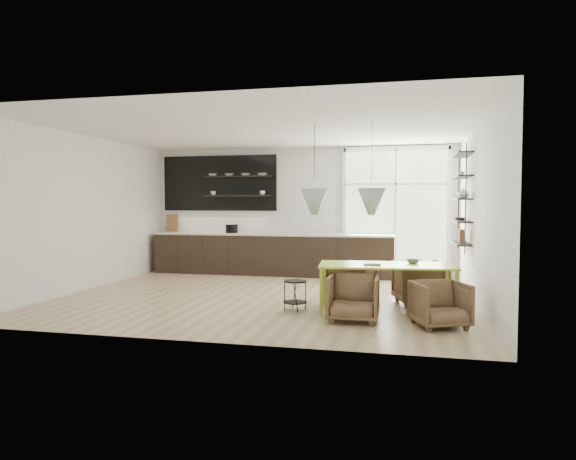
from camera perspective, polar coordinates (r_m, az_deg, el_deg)
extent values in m
cube|color=tan|center=(9.03, -2.51, -7.42)|extent=(7.00, 6.00, 0.01)
cube|color=silver|center=(11.80, 1.36, 2.13)|extent=(7.00, 0.02, 2.90)
cube|color=silver|center=(10.38, -21.50, 1.81)|extent=(0.02, 6.00, 2.90)
cube|color=silver|center=(8.64, 20.46, 1.63)|extent=(0.02, 6.00, 2.90)
cube|color=white|center=(8.98, -2.56, 11.14)|extent=(7.00, 6.00, 0.01)
cube|color=#B2D1A5|center=(11.54, 11.86, 2.05)|extent=(2.20, 0.02, 2.70)
cube|color=white|center=(11.51, 11.85, 2.05)|extent=(2.30, 0.08, 2.80)
cone|color=#ADB4BB|center=(8.19, 2.95, 3.15)|extent=(0.44, 0.44, 0.42)
cone|color=#ADB4BB|center=(8.08, 9.26, 3.12)|extent=(0.44, 0.44, 0.42)
cylinder|color=black|center=(8.23, 2.97, 8.76)|extent=(0.01, 0.01, 0.89)
cylinder|color=black|center=(8.12, 9.31, 8.80)|extent=(0.01, 0.01, 0.89)
cube|color=black|center=(11.67, -1.87, -2.79)|extent=(5.50, 0.65, 0.90)
cube|color=beige|center=(11.64, -1.87, -0.49)|extent=(5.54, 0.69, 0.04)
cube|color=silver|center=(11.93, -1.48, 0.94)|extent=(5.50, 0.02, 0.55)
cube|color=black|center=(12.32, -7.63, 5.17)|extent=(2.80, 0.06, 1.30)
cube|color=black|center=(12.02, -5.63, 5.95)|extent=(1.60, 0.28, 0.03)
cube|color=black|center=(12.01, -5.62, 3.81)|extent=(1.60, 0.28, 0.03)
cube|color=brown|center=(12.73, -12.76, 0.77)|extent=(0.30, 0.10, 0.42)
cylinder|color=silver|center=(11.53, 2.58, 0.47)|extent=(0.02, 0.02, 0.40)
imported|color=white|center=(12.23, -8.31, 6.08)|extent=(0.22, 0.22, 0.05)
imported|color=white|center=(12.09, -6.54, 6.13)|extent=(0.22, 0.22, 0.05)
imported|color=white|center=(11.96, -4.72, 6.17)|extent=(0.22, 0.22, 0.05)
imported|color=white|center=(11.85, -2.87, 6.21)|extent=(0.22, 0.22, 0.05)
imported|color=white|center=(12.21, -8.30, 4.07)|extent=(0.12, 0.12, 0.10)
imported|color=white|center=(11.83, -2.86, 4.14)|extent=(0.12, 0.12, 0.10)
cylinder|color=black|center=(11.95, -6.28, 0.10)|extent=(0.28, 0.28, 0.17)
cube|color=black|center=(9.22, 19.14, 3.28)|extent=(0.02, 0.02, 1.90)
cube|color=black|center=(10.41, 18.43, 3.24)|extent=(0.02, 0.02, 1.90)
cube|color=black|center=(9.84, 18.68, -1.40)|extent=(0.26, 1.20, 0.02)
cube|color=black|center=(9.82, 18.72, 0.93)|extent=(0.26, 1.20, 0.02)
cube|color=black|center=(9.81, 18.76, 3.26)|extent=(0.26, 1.20, 0.02)
cube|color=black|center=(9.82, 18.80, 5.59)|extent=(0.26, 1.20, 0.03)
cube|color=black|center=(9.85, 18.84, 7.92)|extent=(0.26, 1.20, 0.03)
imported|color=white|center=(9.56, 18.92, 3.92)|extent=(0.18, 0.18, 0.19)
imported|color=#333338|center=(10.02, 18.61, 1.19)|extent=(0.22, 0.22, 0.05)
imported|color=white|center=(9.93, 18.75, 5.91)|extent=(0.10, 0.10, 0.09)
cube|color=brown|center=(9.73, 18.75, -0.67)|extent=(0.10, 0.18, 0.24)
cube|color=#ADDA2A|center=(7.77, 10.88, -3.87)|extent=(2.05, 1.08, 0.03)
cube|color=#ADDA2A|center=(7.42, 3.70, -6.96)|extent=(0.05, 0.05, 0.69)
cube|color=#ADDA2A|center=(8.21, 4.06, -6.00)|extent=(0.05, 0.05, 0.69)
cube|color=#ADDA2A|center=(7.54, 18.26, -6.94)|extent=(0.05, 0.05, 0.69)
cube|color=#ADDA2A|center=(8.32, 17.21, -6.00)|extent=(0.05, 0.05, 0.69)
imported|color=brown|center=(8.61, 7.09, -5.71)|extent=(0.86, 0.87, 0.66)
imported|color=brown|center=(8.57, 14.41, -5.66)|extent=(0.93, 0.94, 0.70)
imported|color=brown|center=(7.19, 7.27, -7.49)|extent=(0.70, 0.72, 0.64)
imported|color=brown|center=(7.08, 16.53, -7.92)|extent=(0.84, 0.85, 0.61)
cylinder|color=black|center=(7.80, 0.80, -5.71)|extent=(0.34, 0.34, 0.02)
cylinder|color=black|center=(7.85, 0.80, -8.01)|extent=(0.36, 0.36, 0.02)
cylinder|color=black|center=(7.85, 1.97, -7.31)|extent=(0.01, 0.01, 0.45)
cylinder|color=black|center=(7.99, 0.74, -7.12)|extent=(0.01, 0.01, 0.45)
cylinder|color=black|center=(7.83, -0.38, -7.33)|extent=(0.01, 0.01, 0.45)
cylinder|color=black|center=(7.68, 0.86, -7.54)|extent=(0.01, 0.01, 0.45)
imported|color=white|center=(7.75, 8.47, -3.64)|extent=(0.25, 0.34, 0.03)
imported|color=#588556|center=(7.97, 13.71, -3.41)|extent=(0.22, 0.22, 0.06)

